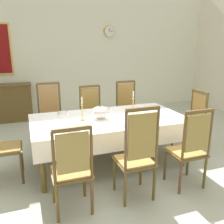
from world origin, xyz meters
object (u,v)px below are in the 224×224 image
at_px(spoon_primary, 136,124).
at_px(dining_table, 109,122).
at_px(bowl_near_right, 74,131).
at_px(chair_north_b, 92,113).
at_px(chair_head_east, 192,120).
at_px(chair_south_a, 72,168).
at_px(soup_tureen, 100,112).
at_px(candlestick_east, 133,105).
at_px(sideboard, 1,103).
at_px(spoon_secondary, 64,133).
at_px(chair_north_c, 128,109).
at_px(chair_south_b, 137,154).
at_px(bowl_far_left, 63,113).
at_px(candlestick_west, 82,111).
at_px(mounted_clock, 109,31).
at_px(chair_north_a, 51,115).
at_px(chair_south_c, 190,148).
at_px(chair_head_west, 0,143).
at_px(bowl_far_right, 106,108).
at_px(bowl_near_left, 129,125).

bearing_deg(spoon_primary, dining_table, 121.76).
distance_m(dining_table, bowl_near_right, 0.80).
height_order(chair_north_b, chair_head_east, chair_north_b).
distance_m(chair_south_a, soup_tureen, 1.23).
xyz_separation_m(candlestick_east, sideboard, (-2.16, 2.91, -0.46)).
bearing_deg(spoon_secondary, chair_north_c, 54.20).
relative_size(chair_south_b, bowl_near_right, 6.63).
bearing_deg(bowl_far_left, candlestick_west, -62.13).
bearing_deg(bowl_far_left, mounted_clock, 57.33).
distance_m(dining_table, chair_north_a, 1.28).
bearing_deg(bowl_far_left, chair_north_a, 103.17).
distance_m(chair_south_c, candlestick_east, 1.13).
xyz_separation_m(chair_head_west, bowl_near_right, (0.92, -0.47, 0.22)).
distance_m(chair_north_c, bowl_near_right, 2.04).
height_order(chair_north_b, bowl_near_right, chair_north_b).
bearing_deg(chair_head_west, bowl_near_right, 63.19).
height_order(chair_north_c, spoon_primary, chair_north_c).
distance_m(candlestick_west, spoon_primary, 0.81).
bearing_deg(bowl_far_left, chair_south_a, -95.49).
bearing_deg(chair_north_c, bowl_far_right, 39.05).
bearing_deg(bowl_near_right, chair_head_west, 153.19).
xyz_separation_m(bowl_far_right, mounted_clock, (1.00, 2.67, 1.38)).
height_order(chair_head_east, spoon_secondary, chair_head_east).
distance_m(chair_south_a, sideboard, 4.03).
height_order(candlestick_west, bowl_near_right, candlestick_west).
xyz_separation_m(chair_south_a, mounted_clock, (1.89, 4.16, 1.61)).
bearing_deg(dining_table, candlestick_west, -180.00).
height_order(bowl_near_right, bowl_far_right, bowl_near_right).
distance_m(dining_table, spoon_secondary, 0.88).
xyz_separation_m(candlestick_east, bowl_near_left, (-0.28, -0.46, -0.14)).
distance_m(chair_north_c, chair_head_east, 1.29).
distance_m(chair_north_b, sideboard, 2.58).
relative_size(bowl_near_right, spoon_secondary, 1.03).
xyz_separation_m(bowl_far_left, sideboard, (-1.11, 2.48, -0.33)).
bearing_deg(chair_north_a, candlestick_west, 109.68).
bearing_deg(chair_south_a, bowl_far_right, 59.28).
relative_size(candlestick_east, bowl_far_right, 2.67).
bearing_deg(chair_south_b, candlestick_east, 68.23).
bearing_deg(spoon_primary, spoon_secondary, -178.14).
xyz_separation_m(chair_south_a, bowl_far_right, (0.89, 1.49, 0.22)).
bearing_deg(spoon_primary, mounted_clock, 78.18).
bearing_deg(chair_head_east, mounted_clock, 8.08).
relative_size(bowl_far_left, bowl_far_right, 1.10).
bearing_deg(chair_north_c, bowl_near_left, 66.96).
bearing_deg(spoon_secondary, bowl_far_left, 92.76).
xyz_separation_m(chair_south_c, bowl_far_right, (-0.65, 1.50, 0.21)).
distance_m(chair_north_a, chair_south_c, 2.54).
height_order(bowl_near_right, bowl_far_left, bowl_near_right).
distance_m(chair_south_c, mounted_clock, 4.47).
bearing_deg(candlestick_west, chair_north_b, 67.54).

